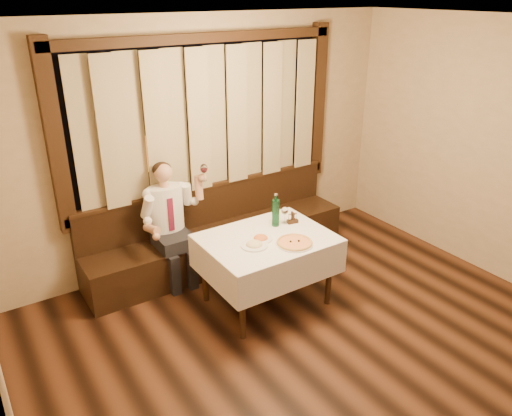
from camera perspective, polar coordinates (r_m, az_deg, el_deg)
room at (r=4.12m, az=7.05°, el=1.98°), size 5.01×6.01×2.81m
banquette at (r=5.94m, az=-4.34°, el=-3.40°), size 3.20×0.61×0.94m
dining_table at (r=5.01m, az=1.25°, el=-4.43°), size 1.27×0.97×0.76m
pizza at (r=4.83m, az=4.43°, el=-3.97°), size 0.37×0.37×0.04m
pasta_red at (r=4.90m, az=0.54°, el=-3.29°), size 0.23×0.23×0.08m
pasta_cream at (r=4.77m, az=-0.20°, el=-3.99°), size 0.26×0.26×0.09m
green_bottle at (r=5.14m, az=2.27°, el=-0.49°), size 0.08×0.08×0.36m
table_wine_glass at (r=5.19m, az=3.31°, el=-0.39°), size 0.07×0.07×0.19m
cruet_caddy at (r=5.25m, az=4.20°, el=-1.28°), size 0.12×0.08×0.12m
seated_man at (r=5.42m, az=-9.84°, el=-0.78°), size 0.74×0.55×1.36m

